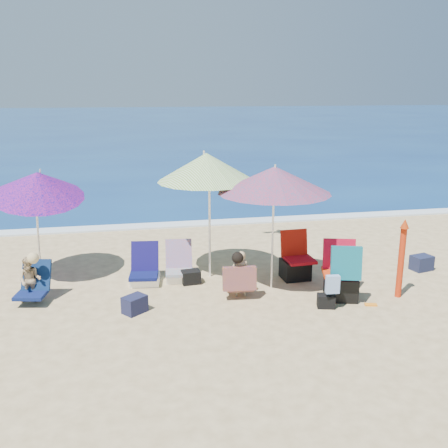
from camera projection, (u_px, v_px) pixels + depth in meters
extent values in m
plane|color=#D8BC84|center=(255.00, 308.00, 7.88)|extent=(120.00, 120.00, 0.00)
cube|color=navy|center=(142.00, 122.00, 50.53)|extent=(120.00, 80.00, 0.12)
cube|color=white|center=(204.00, 223.00, 12.71)|extent=(120.00, 0.50, 0.04)
cylinder|color=white|center=(273.00, 233.00, 8.43)|extent=(0.04, 0.04, 1.95)
cone|color=red|center=(274.00, 180.00, 8.18)|extent=(2.00, 2.00, 0.44)
cylinder|color=silver|center=(275.00, 168.00, 8.11)|extent=(0.03, 0.03, 0.12)
cylinder|color=white|center=(210.00, 221.00, 8.92)|extent=(0.05, 0.05, 2.08)
cone|color=#5CA219|center=(207.00, 167.00, 8.69)|extent=(2.20, 2.20, 0.49)
cylinder|color=white|center=(204.00, 154.00, 8.65)|extent=(0.04, 0.04, 0.13)
cylinder|color=white|center=(38.00, 230.00, 8.89)|extent=(0.17, 0.46, 1.73)
cone|color=#AB1873|center=(38.00, 184.00, 8.56)|extent=(1.93, 1.98, 0.80)
cylinder|color=white|center=(40.00, 172.00, 8.55)|extent=(0.04, 0.06, 0.12)
cylinder|color=red|center=(401.00, 262.00, 8.15)|extent=(0.11, 0.11, 1.20)
cone|color=#AB310C|center=(405.00, 224.00, 7.95)|extent=(0.15, 0.15, 0.15)
cube|color=#0C1247|center=(144.00, 276.00, 8.74)|extent=(0.53, 0.48, 0.06)
cube|color=#100D48|center=(145.00, 256.00, 8.95)|extent=(0.51, 0.34, 0.51)
cube|color=white|center=(145.00, 279.00, 8.84)|extent=(0.55, 0.50, 0.15)
cube|color=#C85746|center=(179.00, 272.00, 8.91)|extent=(0.50, 0.45, 0.06)
cube|color=#C85446|center=(179.00, 254.00, 9.11)|extent=(0.49, 0.31, 0.50)
cube|color=silver|center=(180.00, 276.00, 9.00)|extent=(0.52, 0.47, 0.15)
cube|color=#A00B14|center=(300.00, 260.00, 8.94)|extent=(0.51, 0.46, 0.05)
cube|color=#A6180B|center=(294.00, 243.00, 9.10)|extent=(0.49, 0.16, 0.49)
cube|color=black|center=(295.00, 269.00, 9.05)|extent=(0.49, 0.44, 0.35)
cube|color=red|center=(339.00, 273.00, 8.25)|extent=(0.63, 0.59, 0.06)
cube|color=#BA0D2A|center=(339.00, 255.00, 8.34)|extent=(0.54, 0.28, 0.52)
cube|color=black|center=(341.00, 288.00, 8.19)|extent=(0.60, 0.57, 0.37)
cube|color=#0A7585|center=(346.00, 263.00, 7.79)|extent=(0.49, 0.28, 0.53)
cube|color=#87A6D8|center=(333.00, 284.00, 7.70)|extent=(0.21, 0.11, 0.28)
imported|color=tan|center=(241.00, 274.00, 8.23)|extent=(0.30, 0.21, 0.77)
cube|color=#2E0D5F|center=(239.00, 286.00, 8.31)|extent=(0.46, 0.41, 0.05)
cube|color=#280E64|center=(239.00, 278.00, 8.09)|extent=(0.55, 0.23, 0.39)
sphere|color=black|center=(238.00, 258.00, 8.07)|extent=(0.19, 0.19, 0.19)
imported|color=tan|center=(30.00, 280.00, 8.00)|extent=(0.41, 0.35, 0.75)
cube|color=#0D194B|center=(31.00, 295.00, 7.96)|extent=(0.52, 0.48, 0.05)
cube|color=#0C2147|center=(36.00, 275.00, 8.12)|extent=(0.49, 0.34, 0.48)
sphere|color=#D2B579|center=(33.00, 258.00, 7.90)|extent=(0.18, 0.18, 0.18)
cube|color=#1A1C39|center=(135.00, 304.00, 7.68)|extent=(0.42, 0.40, 0.26)
cube|color=black|center=(191.00, 277.00, 8.84)|extent=(0.34, 0.26, 0.23)
cube|color=#1A1F39|center=(422.00, 263.00, 9.48)|extent=(0.42, 0.35, 0.28)
cube|color=black|center=(326.00, 301.00, 7.87)|extent=(0.31, 0.25, 0.21)
cube|color=orange|center=(371.00, 305.00, 7.96)|extent=(0.20, 0.13, 0.03)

